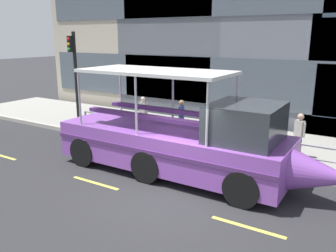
% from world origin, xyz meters
% --- Properties ---
extents(ground_plane, '(120.00, 120.00, 0.00)m').
position_xyz_m(ground_plane, '(0.00, 0.00, 0.00)').
color(ground_plane, '#2B2B2D').
extents(sidewalk, '(32.00, 4.80, 0.18)m').
position_xyz_m(sidewalk, '(0.00, 5.60, 0.09)').
color(sidewalk, '#99968E').
rests_on(sidewalk, ground_plane).
extents(curb_edge, '(32.00, 0.18, 0.18)m').
position_xyz_m(curb_edge, '(0.00, 3.11, 0.09)').
color(curb_edge, '#B2ADA3').
rests_on(curb_edge, ground_plane).
extents(lane_centreline, '(25.80, 0.12, 0.01)m').
position_xyz_m(lane_centreline, '(-0.00, -0.54, 0.00)').
color(lane_centreline, '#DBD64C').
rests_on(lane_centreline, ground_plane).
extents(curb_guardrail, '(11.28, 0.09, 0.88)m').
position_xyz_m(curb_guardrail, '(-1.10, 3.45, 0.77)').
color(curb_guardrail, gray).
rests_on(curb_guardrail, sidewalk).
extents(traffic_light_pole, '(0.24, 0.46, 4.38)m').
position_xyz_m(traffic_light_pole, '(-7.56, 3.80, 2.82)').
color(traffic_light_pole, black).
rests_on(traffic_light_pole, sidewalk).
extents(leaned_bicycle, '(1.74, 0.46, 0.96)m').
position_xyz_m(leaned_bicycle, '(-5.76, 3.74, 0.56)').
color(leaned_bicycle, black).
rests_on(leaned_bicycle, sidewalk).
extents(duck_tour_boat, '(9.43, 2.51, 3.31)m').
position_xyz_m(duck_tour_boat, '(-0.37, 1.46, 1.09)').
color(duck_tour_boat, purple).
rests_on(duck_tour_boat, ground_plane).
extents(pedestrian_near_bow, '(0.42, 0.29, 1.60)m').
position_xyz_m(pedestrian_near_bow, '(2.43, 4.55, 1.14)').
color(pedestrian_near_bow, black).
rests_on(pedestrian_near_bow, sidewalk).
extents(pedestrian_mid_left, '(0.37, 0.31, 1.56)m').
position_xyz_m(pedestrian_mid_left, '(-0.28, 4.75, 1.12)').
color(pedestrian_mid_left, black).
rests_on(pedestrian_mid_left, sidewalk).
extents(pedestrian_mid_right, '(0.27, 0.45, 1.64)m').
position_xyz_m(pedestrian_mid_right, '(-2.22, 4.45, 1.17)').
color(pedestrian_mid_right, '#47423D').
rests_on(pedestrian_mid_right, sidewalk).
extents(pedestrian_near_stern, '(0.44, 0.21, 1.54)m').
position_xyz_m(pedestrian_near_stern, '(-4.38, 4.76, 1.11)').
color(pedestrian_near_stern, '#1E2338').
rests_on(pedestrian_near_stern, sidewalk).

